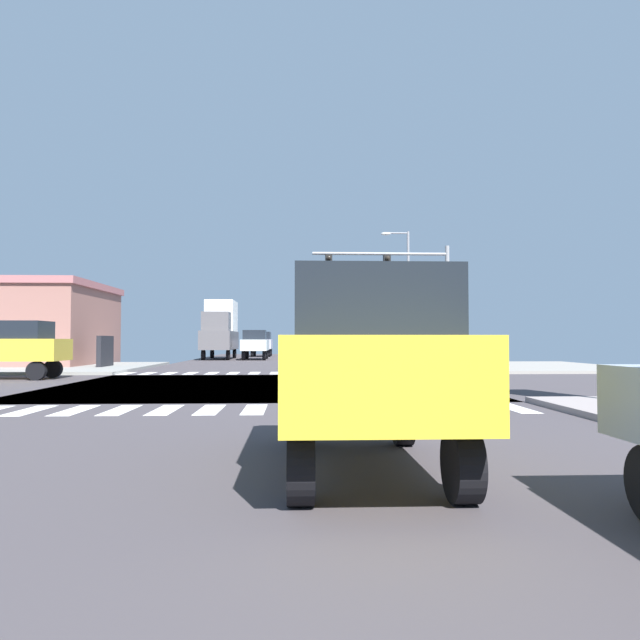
# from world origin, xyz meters

# --- Properties ---
(ground) EXTENTS (90.00, 90.00, 0.05)m
(ground) POSITION_xyz_m (0.00, 0.00, -0.03)
(ground) COLOR #413B3F
(sidewalk_corner_ne) EXTENTS (12.00, 12.00, 0.14)m
(sidewalk_corner_ne) POSITION_xyz_m (13.00, 12.00, 0.07)
(sidewalk_corner_ne) COLOR gray
(sidewalk_corner_ne) RESTS_ON ground
(sidewalk_corner_nw) EXTENTS (12.00, 12.00, 0.14)m
(sidewalk_corner_nw) POSITION_xyz_m (-13.00, 12.00, 0.07)
(sidewalk_corner_nw) COLOR gray
(sidewalk_corner_nw) RESTS_ON ground
(crosswalk_near) EXTENTS (13.50, 2.00, 0.01)m
(crosswalk_near) POSITION_xyz_m (-0.25, -7.30, 0.00)
(crosswalk_near) COLOR white
(crosswalk_near) RESTS_ON ground
(crosswalk_far) EXTENTS (13.50, 2.00, 0.01)m
(crosswalk_far) POSITION_xyz_m (-0.25, 7.30, 0.00)
(crosswalk_far) COLOR white
(crosswalk_far) RESTS_ON ground
(traffic_signal_mast) EXTENTS (6.56, 0.55, 6.08)m
(traffic_signal_mast) POSITION_xyz_m (5.86, 6.93, 4.49)
(traffic_signal_mast) COLOR gray
(traffic_signal_mast) RESTS_ON ground
(street_lamp) EXTENTS (1.78, 0.32, 8.33)m
(street_lamp) POSITION_xyz_m (7.97, 15.38, 4.96)
(street_lamp) COLOR gray
(street_lamp) RESTS_ON ground
(bank_building) EXTENTS (12.45, 9.26, 4.98)m
(bank_building) POSITION_xyz_m (-15.99, 15.25, 2.50)
(bank_building) COLOR #926157
(bank_building) RESTS_ON ground
(pickup_farside_1) EXTENTS (2.00, 5.10, 2.35)m
(pickup_farside_1) POSITION_xyz_m (-2.00, 26.44, 1.29)
(pickup_farside_1) COLOR black
(pickup_farside_1) RESTS_ON ground
(suv_crossing_1) EXTENTS (4.60, 1.96, 2.34)m
(suv_crossing_1) POSITION_xyz_m (4.40, -3.50, 1.39)
(suv_crossing_1) COLOR black
(suv_crossing_1) RESTS_ON ground
(suv_queued_2) EXTENTS (1.96, 4.60, 2.34)m
(suv_queued_2) POSITION_xyz_m (-2.00, 35.50, 1.39)
(suv_queued_2) COLOR black
(suv_queued_2) RESTS_ON ground
(suv_leading_3) EXTENTS (1.96, 4.60, 2.34)m
(suv_leading_3) POSITION_xyz_m (2.00, -13.47, 1.39)
(suv_leading_3) COLOR black
(suv_leading_3) RESTS_ON ground
(suv_trailing_4) EXTENTS (4.60, 1.96, 2.34)m
(suv_trailing_4) POSITION_xyz_m (-10.49, 3.50, 1.39)
(suv_trailing_4) COLOR black
(suv_trailing_4) RESTS_ON ground
(box_truck_middle_1) EXTENTS (2.40, 7.20, 4.85)m
(box_truck_middle_1) POSITION_xyz_m (-5.00, 28.07, 2.56)
(box_truck_middle_1) COLOR black
(box_truck_middle_1) RESTS_ON ground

